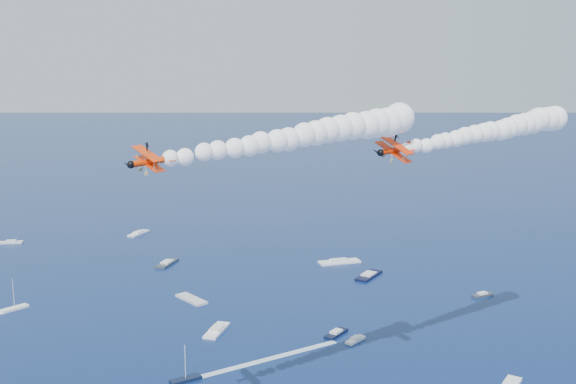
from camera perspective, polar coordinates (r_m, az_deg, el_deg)
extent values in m
cube|color=black|center=(162.04, -8.50, -15.15)|extent=(7.45, 5.22, 0.70)
cube|color=white|center=(217.63, -21.77, -8.96)|extent=(7.46, 7.07, 0.70)
cube|color=white|center=(181.72, 5.63, -12.13)|extent=(6.04, 5.95, 0.70)
cube|color=black|center=(233.77, 6.72, -6.91)|extent=(11.47, 13.28, 0.70)
cube|color=white|center=(248.36, 4.28, -5.81)|extent=(15.64, 7.49, 0.70)
cube|color=silver|center=(211.94, -8.03, -8.81)|extent=(10.22, 12.28, 0.70)
cube|color=#323842|center=(221.67, 15.85, -8.24)|extent=(7.39, 4.78, 0.70)
cube|color=silver|center=(295.34, -22.03, -3.90)|extent=(9.15, 3.09, 0.70)
cube|color=black|center=(185.18, 4.02, -11.66)|extent=(7.39, 7.93, 0.70)
cube|color=white|center=(295.11, -12.31, -3.37)|extent=(8.57, 11.68, 0.70)
cube|color=white|center=(187.81, -5.95, -11.36)|extent=(7.41, 11.81, 0.70)
cube|color=#313741|center=(249.60, -10.02, -5.86)|extent=(7.91, 12.27, 0.70)
cube|color=white|center=(171.45, -1.37, -13.64)|extent=(35.00, 18.53, 0.04)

